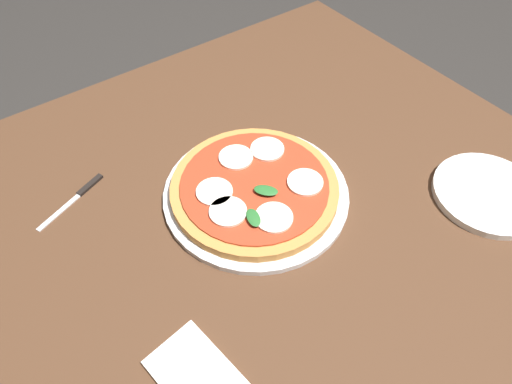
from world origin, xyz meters
TOP-DOWN VIEW (x-y plane):
  - ground_plane at (0.00, 0.00)m, footprint 6.00×6.00m
  - dining_table at (0.00, 0.00)m, footprint 1.18×1.09m
  - serving_tray at (0.09, 0.04)m, footprint 0.34×0.34m
  - pizza at (0.09, 0.04)m, footprint 0.31×0.31m
  - plate_white at (-0.16, -0.30)m, footprint 0.20×0.20m
  - napkin at (-0.12, 0.30)m, footprint 0.14×0.11m
  - knife at (0.29, 0.31)m, footprint 0.07×0.15m

SIDE VIEW (x-z plane):
  - ground_plane at x=0.00m, z-range 0.00..0.00m
  - dining_table at x=0.00m, z-range 0.26..0.96m
  - knife at x=0.29m, z-range 0.70..0.71m
  - napkin at x=-0.12m, z-range 0.70..0.71m
  - serving_tray at x=0.09m, z-range 0.70..0.71m
  - plate_white at x=-0.16m, z-range 0.70..0.72m
  - pizza at x=0.09m, z-range 0.71..0.74m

